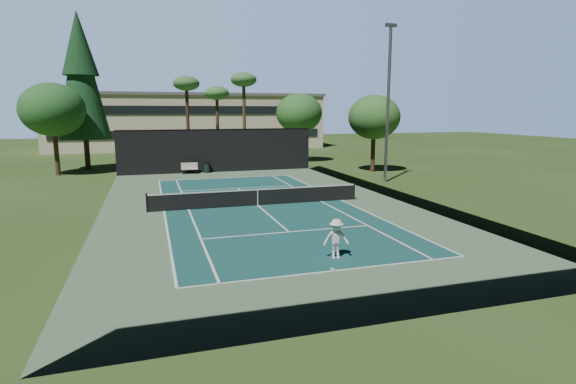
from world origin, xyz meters
name	(u,v)px	position (x,y,z in m)	size (l,w,h in m)	color
ground	(258,206)	(0.00, 0.00, 0.00)	(160.00, 160.00, 0.00)	#2C481B
apron_slab	(258,205)	(0.00, 0.00, 0.01)	(18.00, 32.00, 0.01)	#51714F
court_surface	(258,205)	(0.00, 0.00, 0.01)	(10.97, 23.77, 0.01)	#174A47
court_lines	(258,205)	(0.00, 0.00, 0.02)	(11.07, 23.87, 0.01)	white
tennis_net	(258,197)	(0.00, 0.00, 0.56)	(12.90, 0.10, 1.10)	black
fence	(257,173)	(0.00, 0.06, 2.01)	(18.04, 32.05, 4.03)	black
player	(336,239)	(0.63, -10.54, 0.78)	(1.01, 0.58, 1.57)	white
tennis_ball_a	(230,285)	(-3.81, -12.15, 0.03)	(0.06, 0.06, 0.06)	#D6F437
tennis_ball_b	(181,206)	(-4.50, 0.97, 0.04)	(0.08, 0.08, 0.08)	#EAF337
tennis_ball_c	(285,189)	(3.28, 5.20, 0.03)	(0.06, 0.06, 0.06)	#CDEE36
tennis_ball_d	(208,200)	(-2.67, 2.60, 0.04)	(0.07, 0.07, 0.07)	#DFED35
park_bench	(190,168)	(-2.71, 15.51, 0.55)	(1.50, 0.45, 1.02)	beige
trash_bin	(207,168)	(-1.09, 15.71, 0.48)	(0.56, 0.56, 0.95)	black
pine_tree	(80,70)	(-12.00, 22.00, 9.55)	(4.80, 4.80, 15.00)	#422F1C
palm_a	(186,87)	(-2.00, 24.00, 8.19)	(2.80, 2.80, 9.32)	#40291B
palm_b	(217,96)	(1.50, 26.00, 7.36)	(2.80, 2.80, 8.42)	#4A2F1F
palm_c	(244,83)	(4.00, 23.00, 8.60)	(2.80, 2.80, 9.77)	#4E3A21
decid_tree_a	(299,113)	(10.00, 22.00, 5.42)	(5.12, 5.12, 7.62)	#4A371F
decid_tree_b	(374,117)	(14.00, 12.00, 5.08)	(4.80, 4.80, 7.14)	#48311F
decid_tree_c	(53,110)	(-14.00, 18.00, 5.76)	(5.44, 5.44, 8.09)	#4A341F
campus_building	(189,121)	(0.00, 45.98, 4.21)	(40.50, 12.50, 8.30)	beige
light_pole	(388,101)	(12.00, 6.00, 6.46)	(0.90, 0.25, 12.22)	gray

